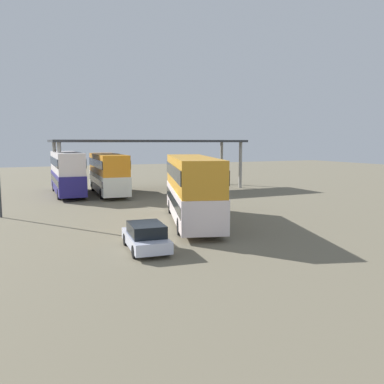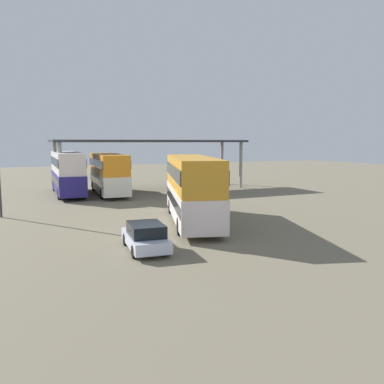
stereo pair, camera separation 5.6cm
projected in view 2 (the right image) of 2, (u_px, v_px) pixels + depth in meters
The scene contains 6 objects.
ground_plane at pixel (196, 232), 23.37m from camera, with size 140.00×140.00×0.00m, color #6F6752.
double_decker_main at pixel (192, 187), 25.89m from camera, with size 5.73×11.52×4.27m.
parked_hatchback at pixel (146, 237), 19.32m from camera, with size 2.08×4.08×1.35m.
double_decker_near_canopy at pixel (67, 171), 39.73m from camera, with size 2.77×11.12×4.23m.
double_decker_mid_row at pixel (108, 172), 39.93m from camera, with size 3.21×10.71×4.04m.
depot_canopy at pixel (152, 143), 43.26m from camera, with size 20.94×5.72×5.45m.
Camera 2 is at (-9.62, -20.78, 5.23)m, focal length 37.36 mm.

